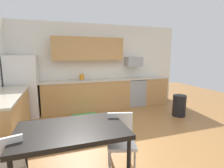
# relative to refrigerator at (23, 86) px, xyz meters

# --- Properties ---
(ground_plane) EXTENTS (12.00, 12.00, 0.00)m
(ground_plane) POSITION_rel_refrigerator_xyz_m (2.18, -2.22, -0.85)
(ground_plane) COLOR #9E6B38
(wall_back) EXTENTS (5.80, 0.10, 2.70)m
(wall_back) POSITION_rel_refrigerator_xyz_m (2.18, 0.43, 0.50)
(wall_back) COLOR white
(wall_back) RESTS_ON ground
(cabinet_run_back) EXTENTS (2.71, 0.60, 0.90)m
(cabinet_run_back) POSITION_rel_refrigerator_xyz_m (1.78, 0.08, -0.40)
(cabinet_run_back) COLOR tan
(cabinet_run_back) RESTS_ON ground
(cabinet_run_back_right) EXTENTS (0.84, 0.60, 0.90)m
(cabinet_run_back_right) POSITION_rel_refrigerator_xyz_m (4.16, 0.08, -0.40)
(cabinet_run_back_right) COLOR tan
(cabinet_run_back_right) RESTS_ON ground
(cabinet_run_left) EXTENTS (0.60, 2.00, 0.90)m
(cabinet_run_left) POSITION_rel_refrigerator_xyz_m (-0.12, -1.42, -0.40)
(cabinet_run_left) COLOR tan
(cabinet_run_left) RESTS_ON ground
(countertop_back) EXTENTS (4.80, 0.64, 0.04)m
(countertop_back) POSITION_rel_refrigerator_xyz_m (2.18, 0.08, 0.07)
(countertop_back) COLOR beige
(countertop_back) RESTS_ON cabinet_run_back
(countertop_left) EXTENTS (0.64, 2.00, 0.04)m
(countertop_left) POSITION_rel_refrigerator_xyz_m (-0.12, -1.42, 0.07)
(countertop_left) COLOR beige
(countertop_left) RESTS_ON cabinet_run_left
(upper_cabinets_back) EXTENTS (2.20, 0.34, 0.70)m
(upper_cabinets_back) POSITION_rel_refrigerator_xyz_m (1.88, 0.21, 1.05)
(upper_cabinets_back) COLOR tan
(refrigerator) EXTENTS (0.76, 0.70, 1.70)m
(refrigerator) POSITION_rel_refrigerator_xyz_m (0.00, 0.00, 0.00)
(refrigerator) COLOR white
(refrigerator) RESTS_ON ground
(oven_range) EXTENTS (0.60, 0.60, 0.91)m
(oven_range) POSITION_rel_refrigerator_xyz_m (3.44, 0.08, -0.40)
(oven_range) COLOR #999BA0
(oven_range) RESTS_ON ground
(microwave) EXTENTS (0.54, 0.36, 0.32)m
(microwave) POSITION_rel_refrigerator_xyz_m (3.44, 0.18, 0.63)
(microwave) COLOR #9EA0A5
(sink_basin) EXTENTS (0.48, 0.40, 0.14)m
(sink_basin) POSITION_rel_refrigerator_xyz_m (1.67, 0.08, 0.03)
(sink_basin) COLOR #A5A8AD
(sink_basin) RESTS_ON countertop_back
(sink_faucet) EXTENTS (0.02, 0.02, 0.24)m
(sink_faucet) POSITION_rel_refrigerator_xyz_m (1.67, 0.26, 0.19)
(sink_faucet) COLOR #B2B5BA
(sink_faucet) RESTS_ON countertop_back
(dining_table) EXTENTS (1.40, 0.90, 0.77)m
(dining_table) POSITION_rel_refrigerator_xyz_m (1.02, -3.04, -0.14)
(dining_table) COLOR black
(dining_table) RESTS_ON ground
(chair_near_table) EXTENTS (0.49, 0.49, 0.85)m
(chair_near_table) POSITION_rel_refrigerator_xyz_m (1.72, -3.00, -0.35)
(chair_near_table) COLOR white
(chair_near_table) RESTS_ON ground
(chair_far_side) EXTENTS (0.49, 0.49, 0.85)m
(chair_far_side) POSITION_rel_refrigerator_xyz_m (0.26, -3.15, -0.35)
(chair_far_side) COLOR white
(chair_far_side) RESTS_ON ground
(trash_bin) EXTENTS (0.36, 0.36, 0.60)m
(trash_bin) POSITION_rel_refrigerator_xyz_m (4.13, -1.37, -0.55)
(trash_bin) COLOR black
(trash_bin) RESTS_ON ground
(floor_mat) EXTENTS (0.70, 0.50, 0.01)m
(floor_mat) POSITION_rel_refrigerator_xyz_m (1.59, -0.57, -0.85)
(floor_mat) COLOR #4CA54C
(floor_mat) RESTS_ON ground
(kettle) EXTENTS (0.14, 0.14, 0.20)m
(kettle) POSITION_rel_refrigerator_xyz_m (1.64, 0.13, 0.17)
(kettle) COLOR orange
(kettle) RESTS_ON countertop_back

